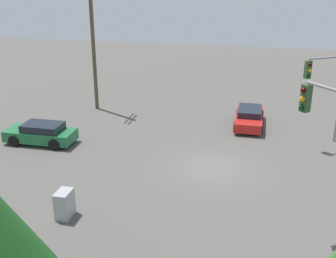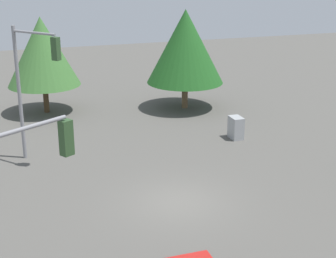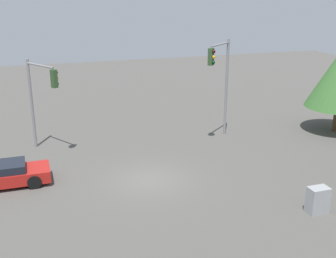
{
  "view_description": "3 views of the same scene",
  "coord_description": "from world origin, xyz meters",
  "px_view_note": "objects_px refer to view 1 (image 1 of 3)",
  "views": [
    {
      "loc": [
        21.18,
        2.23,
        10.35
      ],
      "look_at": [
        0.63,
        -2.37,
        2.33
      ],
      "focal_mm": 45.0,
      "sensor_mm": 36.0,
      "label": 1
    },
    {
      "loc": [
        -18.23,
        6.64,
        9.78
      ],
      "look_at": [
        1.73,
        -0.17,
        2.64
      ],
      "focal_mm": 55.0,
      "sensor_mm": 36.0,
      "label": 2
    },
    {
      "loc": [
        -5.52,
        -19.93,
        9.77
      ],
      "look_at": [
        1.03,
        -0.17,
        2.84
      ],
      "focal_mm": 45.0,
      "sensor_mm": 36.0,
      "label": 3
    }
  ],
  "objects_px": {
    "sedan_green": "(41,133)",
    "electrical_cabinet": "(65,204)",
    "traffic_signal_cross": "(327,84)",
    "sedan_red": "(249,117)",
    "traffic_signal_main": "(334,145)"
  },
  "relations": [
    {
      "from": "sedan_red",
      "to": "electrical_cabinet",
      "type": "relative_size",
      "value": 3.52
    },
    {
      "from": "sedan_red",
      "to": "traffic_signal_main",
      "type": "height_order",
      "value": "traffic_signal_main"
    },
    {
      "from": "sedan_red",
      "to": "electrical_cabinet",
      "type": "xyz_separation_m",
      "value": [
        13.65,
        -7.5,
        0.01
      ]
    },
    {
      "from": "traffic_signal_main",
      "to": "sedan_green",
      "type": "bearing_deg",
      "value": 24.23
    },
    {
      "from": "sedan_red",
      "to": "traffic_signal_main",
      "type": "relative_size",
      "value": 0.66
    },
    {
      "from": "sedan_green",
      "to": "traffic_signal_cross",
      "type": "distance_m",
      "value": 17.95
    },
    {
      "from": "sedan_green",
      "to": "electrical_cabinet",
      "type": "relative_size",
      "value": 3.5
    },
    {
      "from": "traffic_signal_cross",
      "to": "electrical_cabinet",
      "type": "distance_m",
      "value": 16.87
    },
    {
      "from": "sedan_red",
      "to": "electrical_cabinet",
      "type": "height_order",
      "value": "electrical_cabinet"
    },
    {
      "from": "traffic_signal_main",
      "to": "traffic_signal_cross",
      "type": "xyz_separation_m",
      "value": [
        -11.43,
        1.25,
        -0.6
      ]
    },
    {
      "from": "sedan_green",
      "to": "traffic_signal_main",
      "type": "distance_m",
      "value": 18.1
    },
    {
      "from": "sedan_green",
      "to": "traffic_signal_cross",
      "type": "relative_size",
      "value": 0.76
    },
    {
      "from": "sedan_red",
      "to": "electrical_cabinet",
      "type": "bearing_deg",
      "value": 61.23
    },
    {
      "from": "traffic_signal_main",
      "to": "traffic_signal_cross",
      "type": "height_order",
      "value": "traffic_signal_main"
    },
    {
      "from": "sedan_red",
      "to": "electrical_cabinet",
      "type": "distance_m",
      "value": 15.58
    }
  ]
}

